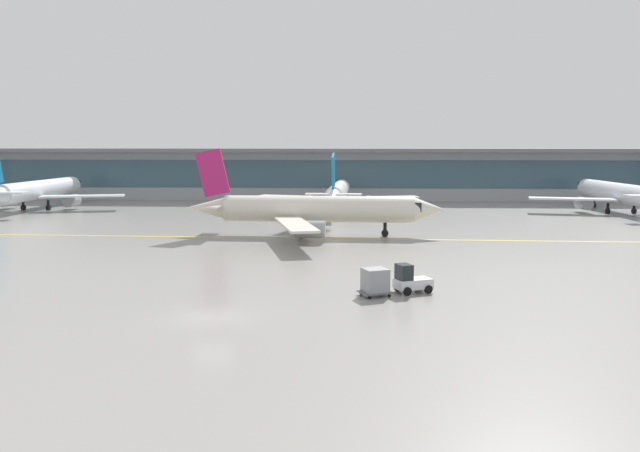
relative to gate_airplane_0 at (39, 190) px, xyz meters
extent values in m
plane|color=gray|center=(41.58, -63.32, -3.05)|extent=(400.00, 400.00, 0.00)
cube|color=yellow|center=(46.36, -29.83, -3.05)|extent=(109.95, 4.02, 0.01)
cube|color=#9EA3A8|center=(41.58, 21.60, 1.45)|extent=(168.42, 8.00, 9.00)
cube|color=#385666|center=(41.58, 17.52, 1.90)|extent=(161.68, 0.16, 5.04)
cube|color=slate|center=(41.58, 20.10, 6.25)|extent=(175.16, 11.00, 0.60)
cylinder|color=white|center=(0.01, 0.39, 0.10)|extent=(3.87, 22.13, 3.06)
cone|color=white|center=(0.49, 13.24, 0.10)|extent=(3.04, 3.78, 2.91)
cube|color=black|center=(0.40, 10.79, 0.48)|extent=(2.49, 2.84, 1.07)
cylinder|color=#999EA3|center=(-5.31, 0.14, -1.59)|extent=(2.01, 3.31, 1.89)
cube|color=white|center=(7.77, -1.69, -0.74)|extent=(12.92, 5.83, 0.25)
cylinder|color=#999EA3|center=(5.30, -0.25, -1.59)|extent=(2.01, 3.31, 1.89)
cube|color=white|center=(1.81, -11.80, 0.56)|extent=(4.58, 2.32, 0.22)
cylinder|color=black|center=(0.30, 8.10, -2.24)|extent=(0.40, 0.40, 1.62)
cylinder|color=black|center=(0.30, 8.10, -2.64)|extent=(0.52, 0.83, 0.81)
cylinder|color=black|center=(-2.12, -1.33, -2.24)|extent=(0.40, 0.40, 1.62)
cylinder|color=black|center=(-2.12, -1.33, -2.64)|extent=(0.52, 0.83, 0.81)
cylinder|color=black|center=(2.02, -1.48, -2.24)|extent=(0.40, 0.40, 1.62)
cylinder|color=black|center=(2.02, -1.48, -2.64)|extent=(0.52, 0.83, 0.81)
cylinder|color=white|center=(47.97, 2.73, -0.20)|extent=(3.63, 20.05, 2.77)
cone|color=white|center=(48.47, 14.36, -0.20)|extent=(2.77, 3.44, 2.63)
cube|color=black|center=(48.38, 12.14, 0.15)|extent=(2.27, 2.59, 0.97)
cone|color=white|center=(47.44, -9.45, -0.20)|extent=(2.55, 4.53, 2.36)
cube|color=white|center=(40.81, 1.41, -0.96)|extent=(11.65, 6.10, 0.23)
cylinder|color=#999EA3|center=(43.15, 2.53, -1.73)|extent=(1.84, 3.01, 1.71)
cube|color=white|center=(54.98, 0.80, -0.96)|extent=(11.70, 5.21, 0.23)
cylinder|color=#999EA3|center=(52.76, 2.12, -1.73)|extent=(1.84, 3.01, 1.71)
cube|color=#1472B2|center=(47.48, -8.56, 3.55)|extent=(0.46, 3.74, 5.22)
cube|color=white|center=(45.46, -8.15, 0.22)|extent=(4.16, 2.13, 0.20)
cube|color=white|center=(49.53, -8.33, 0.22)|extent=(4.16, 2.13, 0.20)
cylinder|color=black|center=(48.27, 9.71, -2.32)|extent=(0.36, 0.36, 1.47)
cylinder|color=black|center=(48.27, 9.71, -2.68)|extent=(0.48, 0.75, 0.73)
cylinder|color=black|center=(46.03, 1.19, -2.32)|extent=(0.36, 0.36, 1.47)
cylinder|color=black|center=(46.03, 1.19, -2.68)|extent=(0.48, 0.75, 0.73)
cylinder|color=black|center=(49.77, 1.02, -2.32)|extent=(0.36, 0.36, 1.47)
cylinder|color=black|center=(49.77, 1.02, -2.68)|extent=(0.48, 0.75, 0.73)
cylinder|color=silver|center=(90.79, -0.12, 0.02)|extent=(4.50, 21.64, 2.98)
cone|color=silver|center=(89.90, 12.38, 0.02)|extent=(3.08, 3.77, 2.83)
cube|color=black|center=(90.07, 10.00, 0.39)|extent=(2.51, 2.84, 1.04)
cube|color=silver|center=(83.30, -2.41, -0.80)|extent=(12.60, 5.29, 0.25)
cylinder|color=#999EA3|center=(85.66, -0.92, -1.63)|extent=(2.06, 3.28, 1.84)
cylinder|color=black|center=(90.25, 7.38, -2.26)|extent=(0.39, 0.39, 1.58)
cylinder|color=black|center=(90.25, 7.38, -2.65)|extent=(0.54, 0.82, 0.79)
cylinder|color=black|center=(88.90, -2.01, -2.26)|extent=(0.39, 0.39, 1.58)
cylinder|color=black|center=(88.90, -2.01, -2.65)|extent=(0.54, 0.82, 0.79)
cylinder|color=black|center=(92.93, -1.73, -2.26)|extent=(0.39, 0.39, 1.58)
cylinder|color=black|center=(92.93, -1.73, -2.65)|extent=(0.54, 0.82, 0.79)
cylinder|color=silver|center=(46.36, -27.83, 0.05)|extent=(21.78, 3.73, 3.01)
cone|color=silver|center=(59.01, -28.25, 0.05)|extent=(3.71, 2.98, 2.86)
cube|color=black|center=(56.60, -28.17, 0.43)|extent=(2.79, 2.44, 1.05)
cone|color=silver|center=(33.11, -27.39, 0.05)|extent=(4.90, 2.72, 2.56)
cube|color=silver|center=(44.85, -20.07, -0.78)|extent=(6.52, 12.68, 0.25)
cylinder|color=#999EA3|center=(46.09, -22.59, -1.61)|extent=(3.25, 1.97, 1.86)
cube|color=silver|center=(44.33, -35.48, -0.78)|extent=(5.78, 12.72, 0.25)
cylinder|color=#999EA3|center=(45.74, -33.04, -1.61)|extent=(3.25, 1.97, 1.86)
cube|color=#B21E66|center=(34.07, -27.42, 4.13)|extent=(4.07, 0.45, 5.67)
cube|color=silver|center=(34.50, -25.22, 0.50)|extent=(2.27, 4.50, 0.21)
cube|color=silver|center=(34.35, -29.65, 0.50)|extent=(2.27, 4.50, 0.21)
cylinder|color=black|center=(53.95, -28.09, -2.25)|extent=(0.39, 0.39, 1.60)
cylinder|color=black|center=(53.95, -28.09, -2.65)|extent=(0.81, 0.51, 0.80)
cylinder|color=black|center=(44.66, -25.74, -2.25)|extent=(0.39, 0.39, 1.60)
cylinder|color=black|center=(44.66, -25.74, -2.65)|extent=(0.81, 0.51, 0.80)
cylinder|color=black|center=(44.52, -29.81, -2.25)|extent=(0.39, 0.39, 1.60)
cylinder|color=black|center=(44.52, -29.81, -2.65)|extent=(0.81, 0.51, 0.80)
cube|color=silver|center=(54.54, -55.98, -2.40)|extent=(2.94, 2.33, 0.70)
cube|color=#1E2328|center=(53.86, -56.28, -1.50)|extent=(1.33, 1.50, 1.10)
cylinder|color=black|center=(55.04, -54.99, -2.75)|extent=(0.64, 0.44, 0.60)
cylinder|color=black|center=(55.61, -56.27, -2.75)|extent=(0.64, 0.44, 0.60)
cylinder|color=black|center=(53.48, -55.68, -2.75)|extent=(0.64, 0.44, 0.60)
cylinder|color=black|center=(54.05, -56.96, -2.75)|extent=(0.64, 0.44, 0.60)
cube|color=#595B60|center=(51.79, -57.20, -2.77)|extent=(2.57, 2.31, 0.12)
cube|color=gray|center=(51.79, -57.20, -1.91)|extent=(2.07, 2.02, 1.60)
cylinder|color=black|center=(52.19, -56.26, -2.94)|extent=(0.24, 0.18, 0.22)
cylinder|color=black|center=(52.76, -57.54, -2.94)|extent=(0.24, 0.18, 0.22)
cylinder|color=black|center=(50.82, -56.86, -2.94)|extent=(0.24, 0.18, 0.22)
cylinder|color=black|center=(51.39, -58.14, -2.94)|extent=(0.24, 0.18, 0.22)
camera|label=1|loc=(50.10, -101.75, 7.59)|focal=36.46mm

